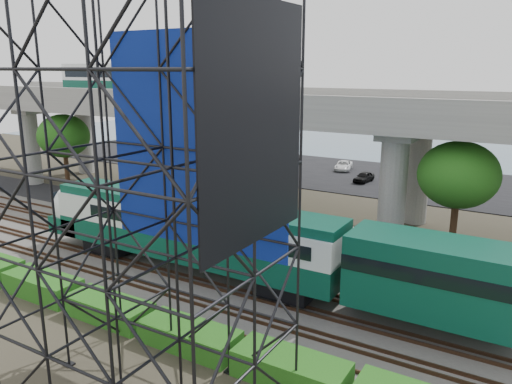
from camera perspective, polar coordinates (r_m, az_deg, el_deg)
The scene contains 13 objects.
ground at distance 29.76m, azimuth -11.60°, elevation -10.12°, with size 140.00×140.00×0.00m, color #474233.
ballast_bed at distance 31.09m, azimuth -9.11°, elevation -8.72°, with size 90.00×12.00×0.20m, color slate.
service_road at distance 37.56m, azimuth -0.79°, elevation -4.58°, with size 90.00×5.00×0.08m, color black.
parking_lot at distance 58.21m, azimuth 11.41°, elevation 1.88°, with size 90.00×18.00×0.08m, color black.
harbor_water at distance 79.00m, azimuth 16.81°, elevation 4.70°, with size 140.00×40.00×0.03m, color slate.
rail_tracks at distance 31.02m, azimuth -9.13°, elevation -8.42°, with size 90.00×9.52×0.16m.
commuter_train at distance 28.25m, azimuth -4.29°, elevation -4.91°, with size 29.30×3.06×4.30m.
overpass at distance 41.21m, azimuth 1.56°, elevation 8.72°, with size 80.00×12.00×12.40m.
scaffold_tower at distance 17.17m, azimuth -13.10°, elevation -1.75°, with size 9.36×6.36×15.00m.
hedge_strip at distance 26.15m, azimuth -16.45°, elevation -12.61°, with size 34.60×1.80×1.20m.
trees at distance 43.36m, azimuth -2.16°, elevation 5.47°, with size 40.94×16.94×7.69m.
suv at distance 46.77m, azimuth -17.48°, elevation -0.57°, with size 2.25×4.88×1.36m, color black.
parked_cars at distance 57.35m, azimuth 12.35°, elevation 2.26°, with size 38.73×9.10×1.16m.
Camera 1 is at (18.66, -19.81, 12.05)m, focal length 35.00 mm.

